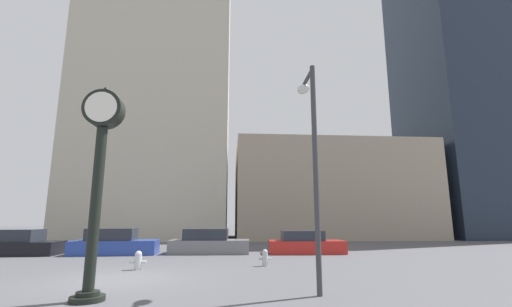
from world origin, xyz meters
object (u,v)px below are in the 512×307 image
object	(u,v)px
street_clock	(99,164)
car_grey	(209,243)
fire_hydrant_near	(265,258)
street_lamp_right	(311,139)
car_blue	(115,243)
fire_hydrant_far	(138,260)
car_red	(305,244)
car_black	(19,244)

from	to	relation	value
street_clock	car_grey	bearing A→B (deg)	79.43
fire_hydrant_near	car_grey	bearing A→B (deg)	115.13
fire_hydrant_near	street_lamp_right	world-z (taller)	street_lamp_right
car_blue	street_lamp_right	xyz separation A→B (m)	(8.44, -10.53, 3.47)
car_blue	car_grey	distance (m)	5.07
street_clock	street_lamp_right	distance (m)	5.56
car_grey	fire_hydrant_far	world-z (taller)	car_grey
car_grey	fire_hydrant_far	size ratio (longest dim) A/B	6.46
car_grey	car_red	world-z (taller)	car_grey
car_red	fire_hydrant_near	world-z (taller)	car_red
street_lamp_right	car_blue	bearing A→B (deg)	128.72
car_grey	car_black	bearing A→B (deg)	-175.65
car_grey	fire_hydrant_near	xyz separation A→B (m)	(2.59, -5.53, -0.23)
car_grey	fire_hydrant_near	distance (m)	6.11
car_black	street_lamp_right	xyz separation A→B (m)	(13.37, -10.51, 3.49)
car_black	street_lamp_right	world-z (taller)	street_lamp_right
street_clock	fire_hydrant_near	xyz separation A→B (m)	(4.69, 5.72, -2.86)
street_clock	car_red	bearing A→B (deg)	55.32
car_red	fire_hydrant_near	bearing A→B (deg)	-116.35
car_black	car_grey	bearing A→B (deg)	0.14
car_black	street_clock	bearing A→B (deg)	-55.56
fire_hydrant_near	fire_hydrant_far	bearing A→B (deg)	-172.11
car_blue	street_lamp_right	world-z (taller)	street_lamp_right
car_blue	car_grey	bearing A→B (deg)	-0.58
car_black	car_grey	size ratio (longest dim) A/B	0.91
street_clock	fire_hydrant_far	world-z (taller)	street_clock
car_black	street_lamp_right	size ratio (longest dim) A/B	0.67
street_lamp_right	car_red	bearing A→B (deg)	79.03
street_clock	street_lamp_right	bearing A→B (deg)	5.35
street_clock	fire_hydrant_near	size ratio (longest dim) A/B	7.90
car_black	fire_hydrant_near	xyz separation A→B (m)	(12.59, -5.30, -0.22)
car_black	car_grey	xyz separation A→B (m)	(10.00, 0.23, 0.01)
car_grey	car_red	bearing A→B (deg)	-1.90
car_black	fire_hydrant_far	world-z (taller)	car_black
street_clock	car_blue	world-z (taller)	street_clock
car_red	fire_hydrant_near	xyz separation A→B (m)	(-2.77, -5.07, -0.18)
car_black	car_red	world-z (taller)	car_black
car_black	fire_hydrant_near	size ratio (longest dim) A/B	6.13
car_grey	street_lamp_right	world-z (taller)	street_lamp_right
car_red	street_clock	bearing A→B (deg)	-122.38
car_grey	fire_hydrant_near	bearing A→B (deg)	-61.83
car_blue	car_red	size ratio (longest dim) A/B	1.07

